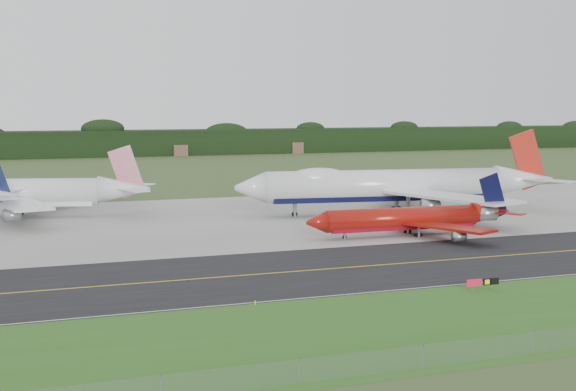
{
  "coord_description": "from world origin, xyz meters",
  "views": [
    {
      "loc": [
        -53.83,
        -110.25,
        23.82
      ],
      "look_at": [
        -5.4,
        22.0,
        7.97
      ],
      "focal_mm": 50.0,
      "sensor_mm": 36.0,
      "label": 1
    }
  ],
  "objects_px": {
    "jet_ba_747": "(396,186)",
    "jet_red_737": "(413,219)",
    "jet_star_tail": "(13,194)",
    "taxiway_sign": "(483,282)"
  },
  "relations": [
    {
      "from": "jet_ba_747",
      "to": "jet_red_737",
      "type": "relative_size",
      "value": 1.78
    },
    {
      "from": "jet_ba_747",
      "to": "jet_star_tail",
      "type": "height_order",
      "value": "jet_ba_747"
    },
    {
      "from": "jet_star_tail",
      "to": "jet_red_737",
      "type": "bearing_deg",
      "value": -36.17
    },
    {
      "from": "jet_ba_747",
      "to": "jet_star_tail",
      "type": "bearing_deg",
      "value": 163.8
    },
    {
      "from": "jet_ba_747",
      "to": "jet_red_737",
      "type": "xyz_separation_m",
      "value": [
        -10.65,
        -27.12,
        -3.21
      ]
    },
    {
      "from": "jet_ba_747",
      "to": "taxiway_sign",
      "type": "distance_m",
      "value": 73.89
    },
    {
      "from": "jet_red_737",
      "to": "taxiway_sign",
      "type": "bearing_deg",
      "value": -107.35
    },
    {
      "from": "jet_ba_747",
      "to": "jet_star_tail",
      "type": "distance_m",
      "value": 82.55
    },
    {
      "from": "jet_red_737",
      "to": "jet_star_tail",
      "type": "distance_m",
      "value": 85.01
    },
    {
      "from": "jet_ba_747",
      "to": "taxiway_sign",
      "type": "relative_size",
      "value": 15.64
    }
  ]
}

